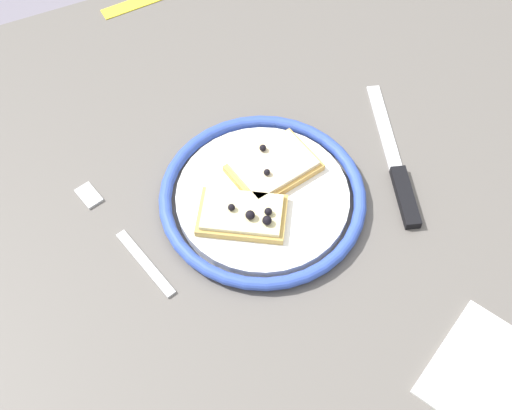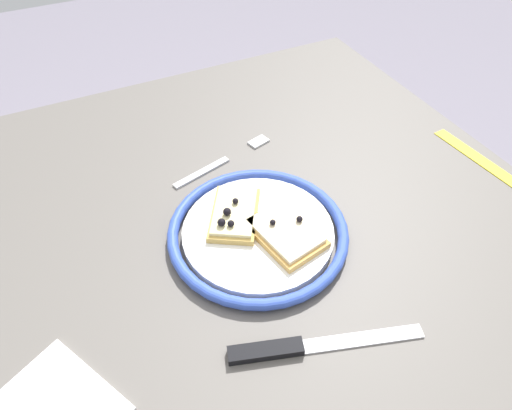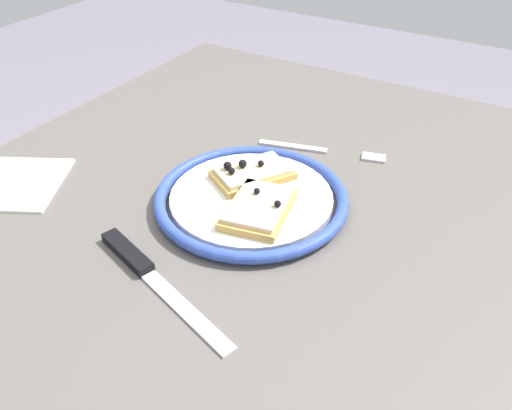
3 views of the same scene
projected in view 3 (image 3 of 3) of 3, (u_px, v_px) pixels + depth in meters
dining_table at (257, 258)px, 0.76m from camera, size 1.02×0.89×0.70m
plate at (251, 198)px, 0.73m from camera, size 0.26×0.26×0.02m
pizza_slice_near at (252, 173)px, 0.75m from camera, size 0.13×0.11×0.03m
pizza_slice_far at (259, 208)px, 0.69m from camera, size 0.12×0.10×0.02m
knife at (142, 267)px, 0.62m from camera, size 0.09×0.23×0.01m
fork at (323, 151)px, 0.85m from camera, size 0.07×0.20×0.00m
napkin at (9, 183)px, 0.77m from camera, size 0.19×0.20×0.00m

